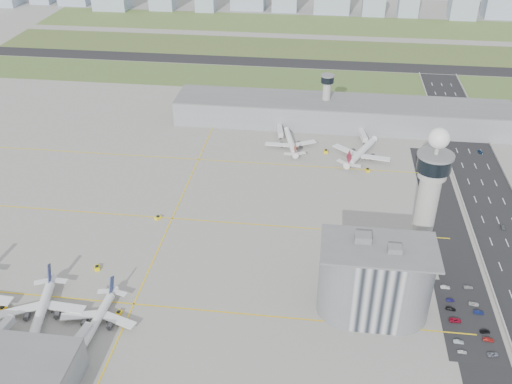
# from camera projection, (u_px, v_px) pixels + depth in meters

# --- Properties ---
(ground) EXTENTS (1000.00, 1000.00, 0.00)m
(ground) POSITION_uv_depth(u_px,v_px,m) (246.00, 264.00, 244.11)
(ground) COLOR #9E9B93
(grass_strip_0) EXTENTS (480.00, 50.00, 0.08)m
(grass_strip_0) POSITION_uv_depth(u_px,v_px,m) (261.00, 78.00, 436.24)
(grass_strip_0) COLOR #4D6730
(grass_strip_0) RESTS_ON ground
(grass_strip_1) EXTENTS (480.00, 60.00, 0.08)m
(grass_strip_1) POSITION_uv_depth(u_px,v_px,m) (272.00, 48.00, 499.58)
(grass_strip_1) COLOR #46582A
(grass_strip_1) RESTS_ON ground
(grass_strip_2) EXTENTS (480.00, 70.00, 0.08)m
(grass_strip_2) POSITION_uv_depth(u_px,v_px,m) (280.00, 23.00, 567.14)
(grass_strip_2) COLOR #586F35
(grass_strip_2) RESTS_ON ground
(runway) EXTENTS (480.00, 22.00, 0.10)m
(runway) POSITION_uv_depth(u_px,v_px,m) (267.00, 62.00, 467.48)
(runway) COLOR black
(runway) RESTS_ON ground
(barrier_left) EXTENTS (0.60, 500.00, 1.20)m
(barrier_left) POSITION_uv_depth(u_px,v_px,m) (490.00, 283.00, 232.93)
(barrier_left) COLOR #9E9E99
(barrier_left) RESTS_ON ground
(landside_road) EXTENTS (18.00, 260.00, 0.08)m
(landside_road) POSITION_uv_depth(u_px,v_px,m) (466.00, 298.00, 225.96)
(landside_road) COLOR black
(landside_road) RESTS_ON ground
(parking_lot) EXTENTS (20.00, 44.00, 0.10)m
(parking_lot) POSITION_uv_depth(u_px,v_px,m) (467.00, 319.00, 216.04)
(parking_lot) COLOR black
(parking_lot) RESTS_ON ground
(taxiway_line_h_0) EXTENTS (260.00, 0.60, 0.01)m
(taxiway_line_h_0) POSITION_uv_depth(u_px,v_px,m) (134.00, 304.00, 223.07)
(taxiway_line_h_0) COLOR yellow
(taxiway_line_h_0) RESTS_ON ground
(taxiway_line_h_1) EXTENTS (260.00, 0.60, 0.01)m
(taxiway_line_h_1) POSITION_uv_depth(u_px,v_px,m) (172.00, 218.00, 273.74)
(taxiway_line_h_1) COLOR yellow
(taxiway_line_h_1) RESTS_ON ground
(taxiway_line_h_2) EXTENTS (260.00, 0.60, 0.01)m
(taxiway_line_h_2) POSITION_uv_depth(u_px,v_px,m) (199.00, 160.00, 324.41)
(taxiway_line_h_2) COLOR yellow
(taxiway_line_h_2) RESTS_ON ground
(taxiway_line_v) EXTENTS (0.60, 260.00, 0.01)m
(taxiway_line_v) POSITION_uv_depth(u_px,v_px,m) (172.00, 218.00, 273.74)
(taxiway_line_v) COLOR yellow
(taxiway_line_v) RESTS_ON ground
(control_tower) EXTENTS (14.00, 14.00, 64.50)m
(control_tower) POSITION_uv_depth(u_px,v_px,m) (428.00, 196.00, 224.73)
(control_tower) COLOR #ADAAA5
(control_tower) RESTS_ON ground
(secondary_tower) EXTENTS (8.60, 8.60, 31.90)m
(secondary_tower) POSITION_uv_depth(u_px,v_px,m) (326.00, 95.00, 357.69)
(secondary_tower) COLOR #ADAAA5
(secondary_tower) RESTS_ON ground
(admin_building) EXTENTS (42.00, 24.00, 33.50)m
(admin_building) POSITION_uv_depth(u_px,v_px,m) (375.00, 280.00, 211.91)
(admin_building) COLOR #B2B2B7
(admin_building) RESTS_ON ground
(terminal_pier) EXTENTS (210.00, 32.00, 15.80)m
(terminal_pier) POSITION_uv_depth(u_px,v_px,m) (341.00, 113.00, 360.64)
(terminal_pier) COLOR gray
(terminal_pier) RESTS_ON ground
(airplane_near_b) EXTENTS (40.29, 44.73, 10.82)m
(airplane_near_b) POSITION_uv_depth(u_px,v_px,m) (40.00, 306.00, 214.50)
(airplane_near_b) COLOR white
(airplane_near_b) RESTS_ON ground
(airplane_near_c) EXTENTS (31.17, 36.20, 9.81)m
(airplane_near_c) POSITION_uv_depth(u_px,v_px,m) (97.00, 315.00, 210.93)
(airplane_near_c) COLOR white
(airplane_near_c) RESTS_ON ground
(airplane_far_a) EXTENTS (38.37, 42.46, 10.19)m
(airplane_far_a) POSITION_uv_depth(u_px,v_px,m) (291.00, 139.00, 335.78)
(airplane_far_a) COLOR white
(airplane_far_a) RESTS_ON ground
(airplane_far_b) EXTENTS (49.34, 52.35, 11.59)m
(airplane_far_b) POSITION_uv_depth(u_px,v_px,m) (362.00, 148.00, 324.24)
(airplane_far_b) COLOR white
(airplane_far_b) RESTS_ON ground
(jet_bridge_near_2) EXTENTS (5.39, 14.31, 5.70)m
(jet_bridge_near_2) POSITION_uv_depth(u_px,v_px,m) (69.00, 356.00, 196.80)
(jet_bridge_near_2) COLOR silver
(jet_bridge_near_2) RESTS_ON ground
(jet_bridge_far_0) EXTENTS (5.39, 14.31, 5.70)m
(jet_bridge_far_0) POSITION_uv_depth(u_px,v_px,m) (279.00, 128.00, 353.87)
(jet_bridge_far_0) COLOR silver
(jet_bridge_far_0) RESTS_ON ground
(jet_bridge_far_1) EXTENTS (5.39, 14.31, 5.70)m
(jet_bridge_far_1) POSITION_uv_depth(u_px,v_px,m) (360.00, 132.00, 348.49)
(jet_bridge_far_1) COLOR silver
(jet_bridge_far_1) RESTS_ON ground
(tug_0) EXTENTS (3.82, 3.03, 1.96)m
(tug_0) POSITION_uv_depth(u_px,v_px,m) (2.00, 309.00, 219.47)
(tug_0) COLOR yellow
(tug_0) RESTS_ON ground
(tug_1) EXTENTS (3.02, 3.62, 1.80)m
(tug_1) POSITION_uv_depth(u_px,v_px,m) (97.00, 267.00, 240.83)
(tug_1) COLOR #FDE600
(tug_1) RESTS_ON ground
(tug_2) EXTENTS (2.22, 3.00, 1.63)m
(tug_2) POSITION_uv_depth(u_px,v_px,m) (119.00, 313.00, 217.75)
(tug_2) COLOR yellow
(tug_2) RESTS_ON ground
(tug_3) EXTENTS (3.42, 3.65, 1.75)m
(tug_3) POSITION_uv_depth(u_px,v_px,m) (158.00, 217.00, 273.00)
(tug_3) COLOR yellow
(tug_3) RESTS_ON ground
(tug_4) EXTENTS (2.45, 3.45, 1.94)m
(tug_4) POSITION_uv_depth(u_px,v_px,m) (326.00, 151.00, 331.23)
(tug_4) COLOR yellow
(tug_4) RESTS_ON ground
(tug_5) EXTENTS (2.89, 3.53, 1.77)m
(tug_5) POSITION_uv_depth(u_px,v_px,m) (367.00, 170.00, 312.43)
(tug_5) COLOR yellow
(tug_5) RESTS_ON ground
(car_lot_0) EXTENTS (3.23, 1.30, 1.10)m
(car_lot_0) POSITION_uv_depth(u_px,v_px,m) (462.00, 352.00, 201.51)
(car_lot_0) COLOR silver
(car_lot_0) RESTS_ON ground
(car_lot_1) EXTENTS (3.60, 1.38, 1.17)m
(car_lot_1) POSITION_uv_depth(u_px,v_px,m) (459.00, 342.00, 205.51)
(car_lot_1) COLOR #A0AAB1
(car_lot_1) RESTS_ON ground
(car_lot_2) EXTENTS (4.56, 2.12, 1.26)m
(car_lot_2) POSITION_uv_depth(u_px,v_px,m) (455.00, 320.00, 214.74)
(car_lot_2) COLOR maroon
(car_lot_2) RESTS_ON ground
(car_lot_3) EXTENTS (3.96, 2.10, 1.09)m
(car_lot_3) POSITION_uv_depth(u_px,v_px,m) (451.00, 309.00, 220.11)
(car_lot_3) COLOR black
(car_lot_3) RESTS_ON ground
(car_lot_4) EXTENTS (3.23, 1.41, 1.08)m
(car_lot_4) POSITION_uv_depth(u_px,v_px,m) (450.00, 300.00, 224.36)
(car_lot_4) COLOR navy
(car_lot_4) RESTS_ON ground
(car_lot_5) EXTENTS (3.75, 1.47, 1.22)m
(car_lot_5) POSITION_uv_depth(u_px,v_px,m) (445.00, 287.00, 230.66)
(car_lot_5) COLOR silver
(car_lot_5) RESTS_ON ground
(car_lot_6) EXTENTS (4.17, 2.44, 1.09)m
(car_lot_6) POSITION_uv_depth(u_px,v_px,m) (493.00, 354.00, 200.48)
(car_lot_6) COLOR gray
(car_lot_6) RESTS_ON ground
(car_lot_7) EXTENTS (4.16, 1.96, 1.17)m
(car_lot_7) POSITION_uv_depth(u_px,v_px,m) (489.00, 339.00, 206.43)
(car_lot_7) COLOR #B3241F
(car_lot_7) RESTS_ON ground
(car_lot_8) EXTENTS (3.89, 2.08, 1.26)m
(car_lot_8) POSITION_uv_depth(u_px,v_px,m) (485.00, 331.00, 209.85)
(car_lot_8) COLOR black
(car_lot_8) RESTS_ON ground
(car_lot_9) EXTENTS (3.88, 1.42, 1.27)m
(car_lot_9) POSITION_uv_depth(u_px,v_px,m) (479.00, 312.00, 218.27)
(car_lot_9) COLOR #101A4E
(car_lot_9) RESTS_ON ground
(car_lot_10) EXTENTS (4.11, 2.31, 1.08)m
(car_lot_10) POSITION_uv_depth(u_px,v_px,m) (474.00, 304.00, 222.39)
(car_lot_10) COLOR silver
(car_lot_10) RESTS_ON ground
(car_lot_11) EXTENTS (3.89, 1.87, 1.09)m
(car_lot_11) POSITION_uv_depth(u_px,v_px,m) (468.00, 287.00, 230.69)
(car_lot_11) COLOR #A5A5A5
(car_lot_11) RESTS_ON ground
(car_hw_1) EXTENTS (1.57, 3.96, 1.28)m
(car_hw_1) POSITION_uv_depth(u_px,v_px,m) (503.00, 227.00, 266.41)
(car_hw_1) COLOR #242528
(car_hw_1) RESTS_ON ground
(car_hw_2) EXTENTS (2.21, 4.35, 1.18)m
(car_hw_2) POSITION_uv_depth(u_px,v_px,m) (480.00, 152.00, 331.29)
(car_hw_2) COLOR #0D274F
(car_hw_2) RESTS_ON ground
(car_hw_4) EXTENTS (1.64, 3.57, 1.19)m
(car_hw_4) POSITION_uv_depth(u_px,v_px,m) (442.00, 110.00, 382.94)
(car_hw_4) COLOR gray
(car_hw_4) RESTS_ON ground
(skyline_bldg_10) EXTENTS (23.01, 18.41, 27.75)m
(skyline_bldg_10) POSITION_uv_depth(u_px,v_px,m) (374.00, 1.00, 586.74)
(skyline_bldg_10) COLOR #9EADC1
(skyline_bldg_10) RESTS_ON ground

